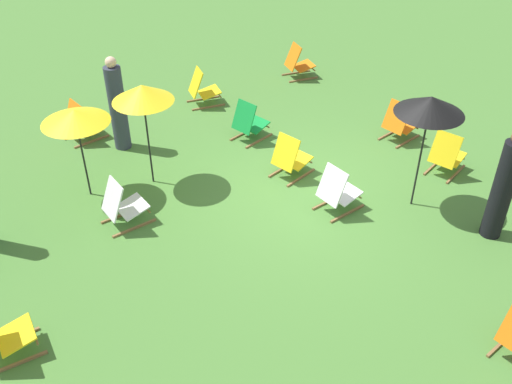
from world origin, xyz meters
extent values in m
plane|color=#477A33|center=(0.00, 0.00, 0.00)|extent=(40.00, 40.00, 0.00)
cube|color=olive|center=(0.50, -0.10, 0.02)|extent=(0.21, 0.75, 0.04)
cube|color=olive|center=(0.93, 0.00, 0.02)|extent=(0.21, 0.75, 0.04)
cube|color=yellow|center=(0.73, -0.15, 0.27)|extent=(0.57, 0.53, 0.13)
cube|color=yellow|center=(0.67, 0.14, 0.55)|extent=(0.52, 0.35, 0.57)
cylinder|color=olive|center=(0.78, -0.35, 0.20)|extent=(0.43, 0.13, 0.03)
cube|color=olive|center=(0.36, -2.67, 0.02)|extent=(0.14, 0.76, 0.04)
cube|color=olive|center=(0.80, -2.61, 0.02)|extent=(0.14, 0.76, 0.04)
cube|color=orange|center=(0.60, -2.74, 0.27)|extent=(0.54, 0.50, 0.13)
cube|color=orange|center=(0.55, -2.44, 0.55)|extent=(0.51, 0.31, 0.57)
cylinder|color=olive|center=(0.62, -2.94, 0.20)|extent=(0.44, 0.09, 0.03)
cube|color=olive|center=(-0.97, -2.54, 0.02)|extent=(0.25, 0.74, 0.04)
cube|color=olive|center=(-0.54, -2.41, 0.02)|extent=(0.25, 0.74, 0.04)
cube|color=yellow|center=(-0.73, -2.57, 0.27)|extent=(0.58, 0.55, 0.13)
cube|color=yellow|center=(-0.81, -2.28, 0.55)|extent=(0.53, 0.37, 0.57)
cylinder|color=olive|center=(-0.67, -2.76, 0.20)|extent=(0.43, 0.15, 0.03)
cube|color=olive|center=(-0.78, -0.10, 0.02)|extent=(0.09, 0.76, 0.04)
cube|color=olive|center=(-0.34, -0.07, 0.02)|extent=(0.09, 0.76, 0.04)
cube|color=white|center=(-0.55, -0.19, 0.27)|extent=(0.51, 0.47, 0.13)
cube|color=white|center=(-0.58, 0.11, 0.55)|extent=(0.50, 0.28, 0.57)
cylinder|color=olive|center=(-0.54, -0.39, 0.20)|extent=(0.44, 0.06, 0.03)
cube|color=olive|center=(0.80, 3.01, 0.02)|extent=(0.07, 0.76, 0.04)
cube|color=olive|center=(1.24, 3.03, 0.02)|extent=(0.07, 0.76, 0.04)
cube|color=white|center=(1.03, 2.92, 0.27)|extent=(0.50, 0.46, 0.13)
cube|color=white|center=(1.01, 3.22, 0.55)|extent=(0.49, 0.27, 0.57)
cylinder|color=olive|center=(1.04, 2.72, 0.20)|extent=(0.44, 0.05, 0.03)
cube|color=olive|center=(3.83, 2.61, 0.02)|extent=(0.13, 0.76, 0.04)
cube|color=olive|center=(4.27, 2.66, 0.02)|extent=(0.13, 0.76, 0.04)
cube|color=orange|center=(4.06, 2.54, 0.27)|extent=(0.53, 0.49, 0.13)
cube|color=orange|center=(4.03, 2.83, 0.55)|extent=(0.51, 0.31, 0.57)
cylinder|color=olive|center=(4.09, 2.34, 0.20)|extent=(0.44, 0.08, 0.03)
cube|color=olive|center=(-3.91, -0.01, 0.02)|extent=(0.12, 0.76, 0.04)
cube|color=olive|center=(3.87, -0.08, 0.02)|extent=(0.20, 0.75, 0.04)
cube|color=olive|center=(4.29, -0.18, 0.02)|extent=(0.20, 0.75, 0.04)
cube|color=yellow|center=(4.06, -0.23, 0.27)|extent=(0.56, 0.53, 0.13)
cube|color=yellow|center=(4.12, 0.06, 0.55)|extent=(0.52, 0.34, 0.57)
cylinder|color=olive|center=(4.02, -0.42, 0.20)|extent=(0.44, 0.12, 0.03)
cube|color=olive|center=(3.88, -2.73, 0.02)|extent=(0.19, 0.75, 0.04)
cube|color=olive|center=(4.31, -2.82, 0.02)|extent=(0.19, 0.75, 0.04)
cube|color=orange|center=(4.08, -2.87, 0.27)|extent=(0.56, 0.52, 0.13)
cube|color=orange|center=(4.14, -2.58, 0.55)|extent=(0.52, 0.34, 0.57)
cylinder|color=olive|center=(4.04, -3.07, 0.20)|extent=(0.44, 0.12, 0.03)
cube|color=olive|center=(-0.87, 5.28, 0.02)|extent=(0.08, 0.76, 0.04)
cube|color=olive|center=(-0.43, 5.26, 0.02)|extent=(0.08, 0.76, 0.04)
cube|color=yellow|center=(-0.65, 5.17, 0.27)|extent=(0.50, 0.46, 0.13)
cylinder|color=olive|center=(-0.66, 4.97, 0.20)|extent=(0.44, 0.05, 0.03)
cube|color=olive|center=(2.02, -0.20, 0.02)|extent=(0.21, 0.75, 0.04)
cube|color=olive|center=(2.45, -0.10, 0.02)|extent=(0.21, 0.75, 0.04)
cube|color=#148C38|center=(2.26, -0.25, 0.27)|extent=(0.57, 0.53, 0.13)
cube|color=#148C38|center=(2.19, 0.04, 0.55)|extent=(0.52, 0.35, 0.57)
cylinder|color=olive|center=(2.30, -0.44, 0.20)|extent=(0.43, 0.13, 0.03)
cylinder|color=black|center=(2.12, 3.25, 0.81)|extent=(0.03, 0.03, 1.61)
cone|color=yellow|center=(2.12, 3.25, 1.52)|extent=(1.10, 1.10, 0.22)
cylinder|color=black|center=(1.88, 2.17, 0.92)|extent=(0.03, 0.03, 1.85)
cone|color=yellow|center=(1.88, 2.17, 1.74)|extent=(1.02, 1.02, 0.29)
cylinder|color=black|center=(-1.15, -1.21, 0.99)|extent=(0.03, 0.03, 1.97)
cone|color=black|center=(-1.15, -1.21, 1.86)|extent=(1.07, 1.07, 0.28)
cylinder|color=#333847|center=(3.33, 2.14, 0.83)|extent=(0.45, 0.45, 1.67)
sphere|color=beige|center=(3.33, 2.14, 1.76)|extent=(0.21, 0.21, 0.21)
cylinder|color=black|center=(-2.40, -1.66, 0.83)|extent=(0.42, 0.42, 1.66)
camera|label=1|loc=(-6.20, 5.28, 5.75)|focal=39.91mm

